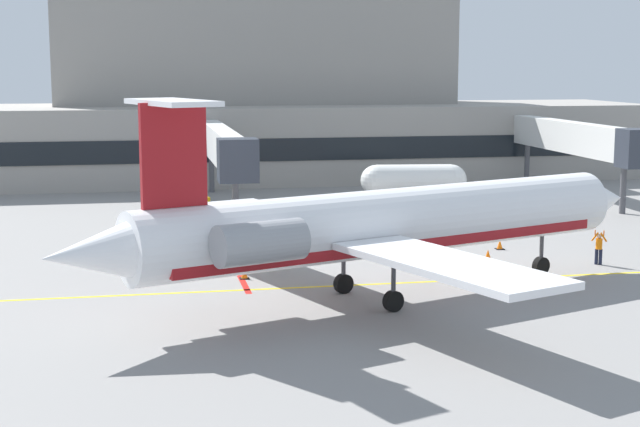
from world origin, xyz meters
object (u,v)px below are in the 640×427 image
(pushback_tractor, at_px, (168,198))
(regional_jet, at_px, (380,224))
(fuel_tank, at_px, (414,180))
(baggage_tug, at_px, (194,214))
(marshaller, at_px, (599,247))

(pushback_tractor, bearing_deg, regional_jet, -73.55)
(regional_jet, distance_m, fuel_tank, 31.94)
(regional_jet, relative_size, baggage_tug, 9.23)
(baggage_tug, relative_size, pushback_tractor, 0.96)
(pushback_tractor, height_order, marshaller, pushback_tractor)
(regional_jet, bearing_deg, fuel_tank, 70.76)
(regional_jet, xyz_separation_m, baggage_tug, (-6.85, 20.75, -2.52))
(regional_jet, xyz_separation_m, pushback_tractor, (-8.28, 28.05, -2.47))
(baggage_tug, bearing_deg, regional_jet, -71.73)
(baggage_tug, xyz_separation_m, marshaller, (20.08, -15.48, -0.00))
(pushback_tractor, relative_size, marshaller, 1.81)
(baggage_tug, bearing_deg, fuel_tank, 28.33)
(fuel_tank, bearing_deg, baggage_tug, -151.67)
(regional_jet, distance_m, pushback_tractor, 29.35)
(fuel_tank, height_order, marshaller, fuel_tank)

